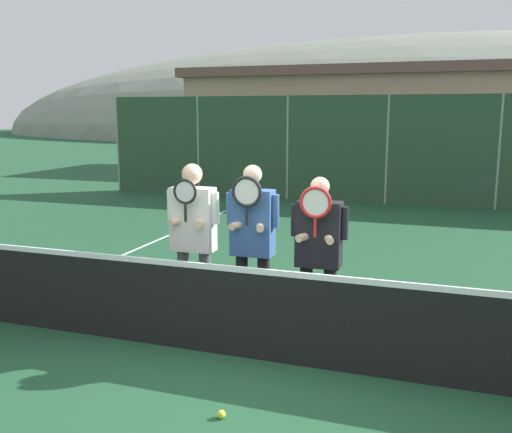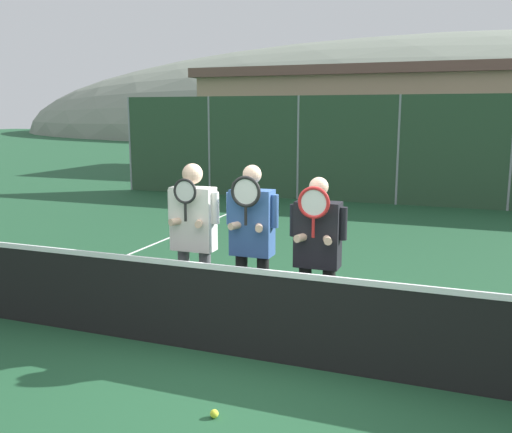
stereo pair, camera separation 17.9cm
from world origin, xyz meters
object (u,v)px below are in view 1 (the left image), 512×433
(player_center_right, at_px, (318,248))
(car_left_of_center, at_px, (413,162))
(player_leftmost, at_px, (193,231))
(player_center_left, at_px, (252,237))
(tennis_ball_on_court, at_px, (221,414))
(car_far_left, at_px, (263,156))

(player_center_right, relative_size, car_left_of_center, 0.41)
(player_leftmost, height_order, player_center_left, player_center_left)
(player_leftmost, height_order, car_left_of_center, player_leftmost)
(player_leftmost, bearing_deg, car_left_of_center, 82.84)
(player_center_right, bearing_deg, player_center_left, 175.59)
(car_left_of_center, distance_m, tennis_ball_on_court, 13.77)
(player_center_left, height_order, car_far_left, car_far_left)
(player_center_right, bearing_deg, car_far_left, 110.92)
(player_leftmost, xyz_separation_m, car_left_of_center, (1.51, 12.03, -0.18))
(player_leftmost, bearing_deg, car_far_left, 105.00)
(player_leftmost, bearing_deg, tennis_ball_on_court, -58.90)
(car_far_left, height_order, car_left_of_center, car_far_left)
(car_far_left, bearing_deg, car_left_of_center, -1.22)
(player_center_left, height_order, tennis_ball_on_court, player_center_left)
(player_leftmost, distance_m, player_center_right, 1.41)
(car_far_left, xyz_separation_m, tennis_ball_on_court, (4.28, -13.83, -0.92))
(player_leftmost, xyz_separation_m, player_center_left, (0.68, 0.00, -0.01))
(player_center_left, xyz_separation_m, tennis_ball_on_court, (0.35, -1.71, -1.05))
(player_leftmost, relative_size, player_center_right, 1.05)
(player_center_left, bearing_deg, tennis_ball_on_court, -78.58)
(car_far_left, relative_size, car_left_of_center, 1.02)
(player_center_right, relative_size, tennis_ball_on_court, 25.63)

